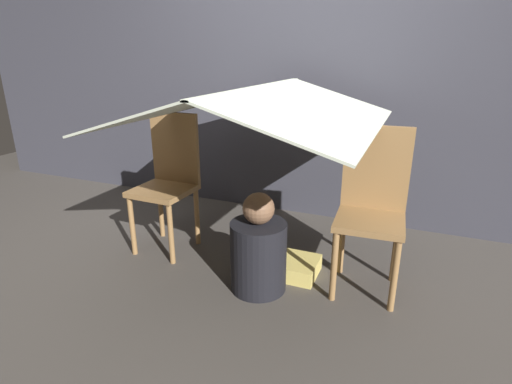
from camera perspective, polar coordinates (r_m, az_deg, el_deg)
name	(u,v)px	position (r m, az deg, el deg)	size (l,w,h in m)	color
ground_plane	(245,280)	(2.55, -1.52, -12.42)	(8.80, 8.80, 0.00)	#47423D
wall_back	(307,64)	(3.32, 7.30, 17.63)	(7.00, 0.05, 2.50)	#3D3D47
chair_left	(169,177)	(2.85, -12.37, 2.08)	(0.39, 0.39, 0.95)	olive
chair_right	(372,204)	(2.38, 16.23, -1.70)	(0.40, 0.40, 0.95)	olive
sheet_canopy	(256,105)	(2.34, 0.00, 12.38)	(1.39, 1.51, 0.21)	silver
person_front	(258,251)	(2.35, 0.35, -8.42)	(0.33, 0.33, 0.60)	black
floor_cushion	(290,266)	(2.60, 4.93, -10.48)	(0.35, 0.28, 0.10)	#E5CC66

